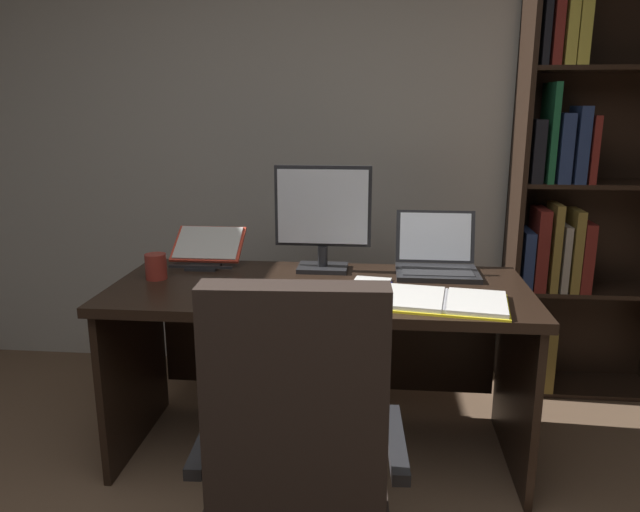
% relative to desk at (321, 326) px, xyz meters
% --- Properties ---
extents(wall_back, '(5.42, 0.12, 2.60)m').
position_rel_desk_xyz_m(wall_back, '(-0.04, 0.90, 0.75)').
color(wall_back, '#B2ADA3').
rests_on(wall_back, ground).
extents(desk, '(1.70, 0.74, 0.76)m').
position_rel_desk_xyz_m(desk, '(0.00, 0.00, 0.00)').
color(desk, black).
rests_on(desk, ground).
extents(bookshelf, '(0.80, 0.31, 2.20)m').
position_rel_desk_xyz_m(bookshelf, '(1.21, 0.67, 0.52)').
color(bookshelf, black).
rests_on(bookshelf, ground).
extents(office_chair, '(0.63, 0.60, 1.05)m').
position_rel_desk_xyz_m(office_chair, '(0.03, -0.92, -0.11)').
color(office_chair, '#232326').
rests_on(office_chair, ground).
extents(monitor, '(0.42, 0.16, 0.47)m').
position_rel_desk_xyz_m(monitor, '(-0.01, 0.16, 0.44)').
color(monitor, '#232326').
rests_on(monitor, desk).
extents(laptop, '(0.35, 0.31, 0.26)m').
position_rel_desk_xyz_m(laptop, '(0.49, 0.17, 0.26)').
color(laptop, '#232326').
rests_on(laptop, desk).
extents(keyboard, '(0.42, 0.15, 0.02)m').
position_rel_desk_xyz_m(keyboard, '(-0.01, -0.22, 0.22)').
color(keyboard, '#232326').
rests_on(keyboard, desk).
extents(computer_mouse, '(0.06, 0.10, 0.04)m').
position_rel_desk_xyz_m(computer_mouse, '(-0.31, -0.22, 0.23)').
color(computer_mouse, '#232326').
rests_on(computer_mouse, desk).
extents(reading_stand_with_book, '(0.32, 0.26, 0.16)m').
position_rel_desk_xyz_m(reading_stand_with_book, '(-0.55, 0.22, 0.28)').
color(reading_stand_with_book, '#232326').
rests_on(reading_stand_with_book, desk).
extents(open_binder, '(0.49, 0.36, 0.02)m').
position_rel_desk_xyz_m(open_binder, '(0.49, -0.27, 0.22)').
color(open_binder, yellow).
rests_on(open_binder, desk).
extents(notepad, '(0.18, 0.23, 0.01)m').
position_rel_desk_xyz_m(notepad, '(0.21, -0.07, 0.21)').
color(notepad, silver).
rests_on(notepad, desk).
extents(pen, '(0.14, 0.02, 0.01)m').
position_rel_desk_xyz_m(pen, '(0.23, -0.07, 0.22)').
color(pen, navy).
rests_on(pen, notepad).
extents(coffee_mug, '(0.09, 0.09, 0.11)m').
position_rel_desk_xyz_m(coffee_mug, '(-0.70, -0.05, 0.26)').
color(coffee_mug, maroon).
rests_on(coffee_mug, desk).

